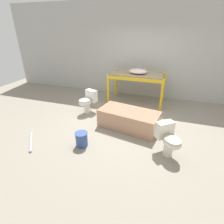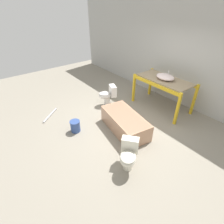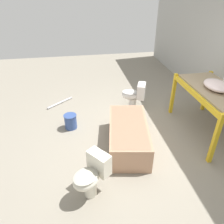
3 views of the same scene
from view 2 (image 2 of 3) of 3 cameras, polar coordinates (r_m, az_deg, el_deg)
ground_plane at (r=5.16m, az=5.63°, el=-3.55°), size 12.00×12.00×0.00m
warehouse_wall_rear at (r=6.08m, az=22.46°, el=16.84°), size 10.80×0.08×3.20m
shelving_rack at (r=5.71m, az=16.60°, el=8.95°), size 1.79×0.92×1.00m
sink_basin at (r=5.60m, az=16.96°, el=10.95°), size 0.58×0.43×0.25m
bathtub_main at (r=4.73m, az=4.22°, el=-3.16°), size 1.59×0.97×0.48m
toilet_near at (r=5.84m, az=-1.35°, el=5.76°), size 0.52×0.65×0.67m
toilet_far at (r=3.70m, az=5.45°, el=-13.67°), size 0.62×0.65×0.67m
bucket_white at (r=4.84m, az=-11.91°, el=-4.47°), size 0.28×0.28×0.32m
loose_pipe at (r=5.75m, az=-19.56°, el=-0.93°), size 0.54×0.64×0.05m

